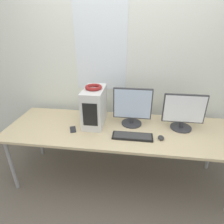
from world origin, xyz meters
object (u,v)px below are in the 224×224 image
pc_tower (94,107)px  monitor_main (132,107)px  keyboard (132,136)px  cell_phone (73,129)px  mouse (161,138)px  monitor_right_near (184,112)px  headphones (94,87)px

pc_tower → monitor_main: bearing=4.9°
keyboard → cell_phone: (-0.65, 0.06, -0.01)m
pc_tower → mouse: size_ratio=5.22×
pc_tower → mouse: bearing=-18.1°
monitor_right_near → mouse: bearing=-134.0°
headphones → keyboard: bearing=-28.6°
monitor_right_near → keyboard: monitor_right_near is taller
monitor_right_near → keyboard: (-0.53, -0.25, -0.19)m
pc_tower → headphones: headphones is taller
mouse → cell_phone: mouse is taller
pc_tower → monitor_main: 0.42m
monitor_main → mouse: 0.46m
cell_phone → monitor_main: bearing=-3.1°
cell_phone → mouse: bearing=-25.6°
monitor_right_near → headphones: bearing=-179.4°
monitor_main → monitor_right_near: (0.55, -0.02, -0.02)m
cell_phone → keyboard: bearing=-27.4°
monitor_right_near → cell_phone: size_ratio=3.16×
mouse → monitor_main: bearing=138.2°
keyboard → mouse: size_ratio=5.13×
monitor_main → monitor_right_near: 0.55m
headphones → cell_phone: headphones is taller
monitor_right_near → mouse: (-0.24, -0.25, -0.18)m
keyboard → cell_phone: bearing=174.8°
headphones → monitor_right_near: 1.00m
pc_tower → monitor_main: monitor_main is taller
monitor_right_near → pc_tower: bearing=-179.3°
headphones → cell_phone: 0.51m
monitor_right_near → keyboard: size_ratio=1.07×
pc_tower → keyboard: pc_tower is taller
headphones → monitor_main: headphones is taller
monitor_main → cell_phone: size_ratio=3.09×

